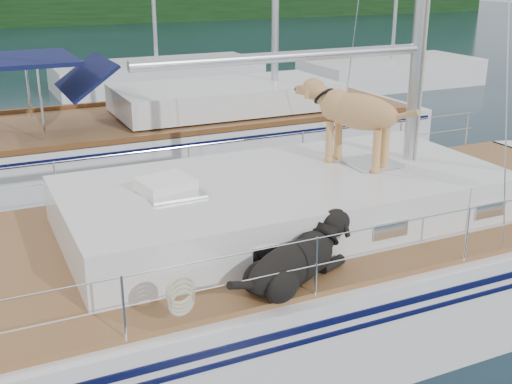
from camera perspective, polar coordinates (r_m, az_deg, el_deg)
ground at (r=8.02m, az=-2.69°, el=-11.80°), size 120.00×120.00×0.00m
main_sailboat at (r=7.71m, az=-2.02°, el=-7.32°), size 12.00×3.90×14.01m
neighbor_sailboat at (r=14.08m, az=-6.76°, el=4.78°), size 11.00×3.50×13.30m
bg_boat_center at (r=23.59m, az=-8.77°, el=10.17°), size 7.20×3.00×11.65m
bg_boat_east at (r=24.51m, az=11.91°, el=10.34°), size 6.40×3.00×11.65m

